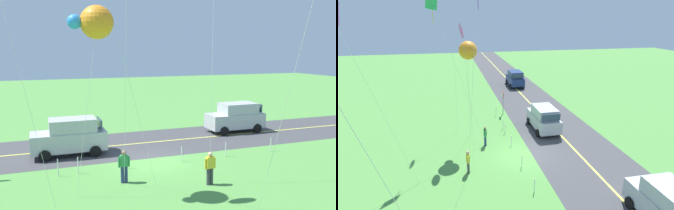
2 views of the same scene
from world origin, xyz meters
The scene contains 14 objects.
ground_plane centered at (0.00, 0.00, -0.05)m, with size 120.00×120.00×0.10m, color #549342.
asphalt_road centered at (0.00, -4.00, 0.00)m, with size 120.00×7.00×0.00m, color #424244.
road_centre_stripe centered at (0.00, -4.00, 0.01)m, with size 120.00×0.16×0.00m, color #E5E04C.
car_suv_foreground centered at (4.26, -2.89, 1.15)m, with size 4.40×2.12×2.24m.
car_parked_west_near centered at (-8.41, -4.88, 1.15)m, with size 4.40×2.12×2.24m.
person_adult_near centered at (2.24, 2.73, 0.86)m, with size 0.58×0.22×1.60m.
person_adult_companion centered at (-1.52, 4.38, 0.86)m, with size 0.58×0.22×1.60m.
kite_yellow_high centered at (3.56, 3.73, 7.47)m, with size 1.90×1.40×8.17m.
fence_post_0 centered at (-7.63, 0.70, 0.45)m, with size 0.05×0.05×0.90m, color silver.
fence_post_1 centered at (-4.42, 0.70, 0.45)m, with size 0.05×0.05×0.90m, color silver.
fence_post_2 centered at (-1.58, 0.70, 0.45)m, with size 0.05×0.05×0.90m, color silver.
fence_post_3 centered at (1.69, 0.70, 0.45)m, with size 0.05×0.05×0.90m, color silver.
fence_post_4 centered at (4.20, 0.70, 0.45)m, with size 0.05×0.05×0.90m, color silver.
fence_post_5 centered at (5.18, 0.70, 0.45)m, with size 0.05×0.05×0.90m, color silver.
Camera 1 is at (5.89, 18.84, 6.38)m, focal length 38.07 mm.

